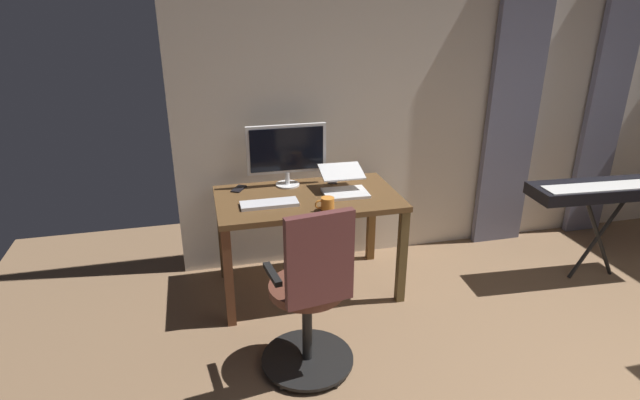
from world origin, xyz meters
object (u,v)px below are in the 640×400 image
cell_phone_face_up (239,189)px  piano_keyboard (609,191)px  office_chair (311,300)px  laptop (344,185)px  computer_keyboard (269,204)px  cell_phone_by_monitor (333,180)px  desk (308,209)px  computer_monitor (287,151)px  mug_coffee (327,204)px

cell_phone_face_up → piano_keyboard: bearing=-162.5°
office_chair → laptop: office_chair is taller
computer_keyboard → cell_phone_by_monitor: bearing=-146.2°
piano_keyboard → office_chair: bearing=16.5°
desk → piano_keyboard: piano_keyboard is taller
laptop → computer_monitor: bearing=-31.9°
cell_phone_by_monitor → mug_coffee: (0.19, 0.55, 0.04)m
cell_phone_by_monitor → mug_coffee: bearing=90.7°
desk → cell_phone_face_up: 0.54m
piano_keyboard → laptop: bearing=-7.3°
desk → mug_coffee: size_ratio=9.85×
piano_keyboard → cell_phone_by_monitor: bearing=-14.1°
mug_coffee → laptop: bearing=-124.2°
mug_coffee → piano_keyboard: bearing=177.8°
cell_phone_by_monitor → mug_coffee: 0.59m
desk → computer_monitor: computer_monitor is taller
laptop → cell_phone_by_monitor: bearing=-85.8°
desk → computer_monitor: (0.10, -0.25, 0.37)m
desk → office_chair: 0.95m
cell_phone_by_monitor → desk: bearing=64.9°
office_chair → computer_monitor: size_ratio=1.83×
desk → cell_phone_face_up: bearing=-28.2°
desk → computer_monitor: size_ratio=2.20×
computer_keyboard → cell_phone_face_up: computer_keyboard is taller
desk → computer_monitor: bearing=-68.6°
piano_keyboard → mug_coffee: bearing=1.6°
desk → mug_coffee: bearing=103.2°
computer_keyboard → laptop: 0.58m
mug_coffee → computer_keyboard: bearing=-26.7°
laptop → piano_keyboard: 2.00m
computer_monitor → cell_phone_by_monitor: bearing=-179.0°
office_chair → piano_keyboard: 2.49m
laptop → cell_phone_face_up: bearing=-16.6°
computer_monitor → mug_coffee: 0.61m
desk → laptop: (-0.27, -0.01, 0.16)m
desk → office_chair: size_ratio=1.20×
computer_keyboard → mug_coffee: size_ratio=2.97×
office_chair → cell_phone_face_up: 1.23m
laptop → cell_phone_by_monitor: size_ratio=2.50×
desk → mug_coffee: (-0.07, 0.29, 0.15)m
office_chair → mug_coffee: (-0.26, -0.63, 0.30)m
office_chair → laptop: size_ratio=3.02×
computer_keyboard → laptop: laptop is taller
desk → computer_keyboard: size_ratio=3.31×
laptop → piano_keyboard: (-1.96, 0.38, -0.08)m
computer_keyboard → cell_phone_face_up: 0.40m
cell_phone_by_monitor → computer_keyboard: bearing=53.6°
computer_keyboard → piano_keyboard: size_ratio=0.32×
desk → laptop: laptop is taller
computer_keyboard → computer_monitor: bearing=-118.0°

